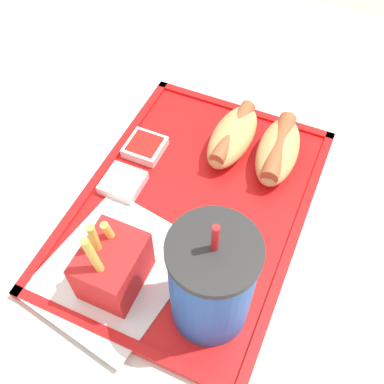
# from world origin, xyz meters

# --- Properties ---
(ground_plane) EXTENTS (8.00, 8.00, 0.00)m
(ground_plane) POSITION_xyz_m (0.00, 0.00, 0.00)
(ground_plane) COLOR #ADA393
(dining_table) EXTENTS (1.07, 1.17, 0.73)m
(dining_table) POSITION_xyz_m (0.00, 0.00, 0.37)
(dining_table) COLOR beige
(dining_table) RESTS_ON ground_plane
(food_tray) EXTENTS (0.40, 0.29, 0.01)m
(food_tray) POSITION_xyz_m (0.01, 0.04, 0.74)
(food_tray) COLOR red
(food_tray) RESTS_ON dining_table
(paper_napkin) EXTENTS (0.20, 0.18, 0.00)m
(paper_napkin) POSITION_xyz_m (0.13, -0.01, 0.74)
(paper_napkin) COLOR white
(paper_napkin) RESTS_ON food_tray
(soda_cup) EXTENTS (0.09, 0.09, 0.18)m
(soda_cup) POSITION_xyz_m (0.13, 0.11, 0.82)
(soda_cup) COLOR #194CA5
(soda_cup) RESTS_ON food_tray
(hot_dog_far) EXTENTS (0.13, 0.07, 0.04)m
(hot_dog_far) POSITION_xyz_m (-0.11, 0.12, 0.77)
(hot_dog_far) COLOR tan
(hot_dog_far) RESTS_ON food_tray
(hot_dog_near) EXTENTS (0.13, 0.06, 0.04)m
(hot_dog_near) POSITION_xyz_m (-0.11, 0.05, 0.77)
(hot_dog_near) COLOR tan
(hot_dog_near) RESTS_ON food_tray
(fries_carton) EXTENTS (0.08, 0.06, 0.12)m
(fries_carton) POSITION_xyz_m (0.14, 0.00, 0.78)
(fries_carton) COLOR red
(fries_carton) RESTS_ON food_tray
(sauce_cup_mayo) EXTENTS (0.05, 0.05, 0.02)m
(sauce_cup_mayo) POSITION_xyz_m (0.02, -0.06, 0.75)
(sauce_cup_mayo) COLOR silver
(sauce_cup_mayo) RESTS_ON food_tray
(sauce_cup_ketchup) EXTENTS (0.05, 0.05, 0.02)m
(sauce_cup_ketchup) POSITION_xyz_m (-0.05, -0.06, 0.75)
(sauce_cup_ketchup) COLOR silver
(sauce_cup_ketchup) RESTS_ON food_tray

